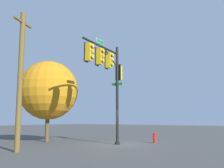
{
  "coord_description": "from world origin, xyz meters",
  "views": [
    {
      "loc": [
        15.73,
        10.96,
        1.81
      ],
      "look_at": [
        0.53,
        -0.1,
        4.36
      ],
      "focal_mm": 41.69,
      "sensor_mm": 36.0,
      "label": 1
    }
  ],
  "objects": [
    {
      "name": "signal_pole_assembly",
      "position": [
        1.36,
        0.2,
        5.24
      ],
      "size": [
        5.16,
        1.32,
        7.24
      ],
      "color": "black",
      "rests_on": "ground_plane"
    },
    {
      "name": "fire_hydrant",
      "position": [
        -2.56,
        1.7,
        0.41
      ],
      "size": [
        0.33,
        0.24,
        0.83
      ],
      "color": "red",
      "rests_on": "ground_plane"
    },
    {
      "name": "ground_plane",
      "position": [
        0.0,
        0.0,
        0.0
      ],
      "size": [
        120.0,
        120.0,
        0.0
      ],
      "primitive_type": "plane",
      "color": "#474644"
    },
    {
      "name": "utility_pole",
      "position": [
        6.93,
        -1.95,
        4.16
      ],
      "size": [
        1.7,
        0.82,
        8.08
      ],
      "color": "brown",
      "rests_on": "ground_plane"
    },
    {
      "name": "tree_mid",
      "position": [
        1.59,
        -5.81,
        4.18
      ],
      "size": [
        4.83,
        4.83,
        6.6
      ],
      "color": "brown",
      "rests_on": "ground_plane"
    }
  ]
}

